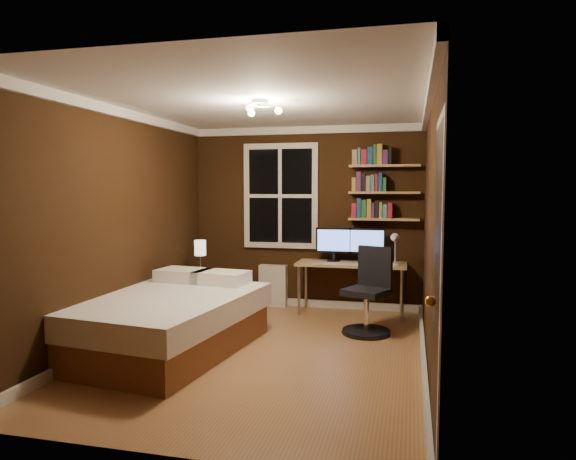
% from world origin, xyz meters
% --- Properties ---
extents(floor, '(4.20, 4.20, 0.00)m').
position_xyz_m(floor, '(0.00, 0.00, 0.00)').
color(floor, olive).
rests_on(floor, ground).
extents(wall_back, '(3.20, 0.04, 2.50)m').
position_xyz_m(wall_back, '(0.00, 2.10, 1.25)').
color(wall_back, black).
rests_on(wall_back, ground).
extents(wall_left, '(0.04, 4.20, 2.50)m').
position_xyz_m(wall_left, '(-1.60, 0.00, 1.25)').
color(wall_left, black).
rests_on(wall_left, ground).
extents(wall_right, '(0.04, 4.20, 2.50)m').
position_xyz_m(wall_right, '(1.60, 0.00, 1.25)').
color(wall_right, black).
rests_on(wall_right, ground).
extents(ceiling, '(3.20, 4.20, 0.02)m').
position_xyz_m(ceiling, '(0.00, 0.00, 2.50)').
color(ceiling, white).
rests_on(ceiling, wall_back).
extents(window, '(1.06, 0.06, 1.46)m').
position_xyz_m(window, '(-0.35, 2.06, 1.55)').
color(window, silver).
rests_on(window, wall_back).
extents(door, '(0.03, 0.82, 2.05)m').
position_xyz_m(door, '(1.59, -1.55, 1.02)').
color(door, black).
rests_on(door, ground).
extents(door_knob, '(0.06, 0.06, 0.06)m').
position_xyz_m(door_knob, '(1.55, -1.85, 1.00)').
color(door_knob, gold).
rests_on(door_knob, door).
extents(ceiling_fixture, '(0.44, 0.44, 0.18)m').
position_xyz_m(ceiling_fixture, '(0.00, -0.10, 2.40)').
color(ceiling_fixture, beige).
rests_on(ceiling_fixture, ceiling).
extents(bookshelf_lower, '(0.92, 0.22, 0.03)m').
position_xyz_m(bookshelf_lower, '(1.08, 1.98, 1.25)').
color(bookshelf_lower, tan).
rests_on(bookshelf_lower, wall_back).
extents(books_row_lower, '(0.54, 0.16, 0.23)m').
position_xyz_m(books_row_lower, '(1.08, 1.98, 1.38)').
color(books_row_lower, maroon).
rests_on(books_row_lower, bookshelf_lower).
extents(bookshelf_middle, '(0.92, 0.22, 0.03)m').
position_xyz_m(bookshelf_middle, '(1.08, 1.98, 1.60)').
color(bookshelf_middle, tan).
rests_on(bookshelf_middle, wall_back).
extents(books_row_middle, '(0.48, 0.16, 0.23)m').
position_xyz_m(books_row_middle, '(1.08, 1.98, 1.73)').
color(books_row_middle, navy).
rests_on(books_row_middle, bookshelf_middle).
extents(bookshelf_upper, '(0.92, 0.22, 0.03)m').
position_xyz_m(bookshelf_upper, '(1.08, 1.98, 1.95)').
color(bookshelf_upper, tan).
rests_on(bookshelf_upper, wall_back).
extents(books_row_upper, '(0.48, 0.16, 0.23)m').
position_xyz_m(books_row_upper, '(1.08, 1.98, 2.08)').
color(books_row_upper, '#265932').
rests_on(books_row_upper, bookshelf_upper).
extents(bed, '(1.76, 2.27, 0.71)m').
position_xyz_m(bed, '(-1.00, -0.19, 0.31)').
color(bed, brown).
rests_on(bed, ground).
extents(nightstand, '(0.47, 0.47, 0.55)m').
position_xyz_m(nightstand, '(-1.24, 1.30, 0.27)').
color(nightstand, brown).
rests_on(nightstand, ground).
extents(bedside_lamp, '(0.15, 0.15, 0.44)m').
position_xyz_m(bedside_lamp, '(-1.24, 1.30, 0.76)').
color(bedside_lamp, white).
rests_on(bedside_lamp, nightstand).
extents(radiator, '(0.39, 0.14, 0.58)m').
position_xyz_m(radiator, '(-0.44, 1.99, 0.29)').
color(radiator, beige).
rests_on(radiator, ground).
extents(desk, '(1.43, 0.54, 0.68)m').
position_xyz_m(desk, '(0.68, 1.81, 0.62)').
color(desk, tan).
rests_on(desk, ground).
extents(monitor_left, '(0.48, 0.12, 0.45)m').
position_xyz_m(monitor_left, '(0.43, 1.88, 0.91)').
color(monitor_left, black).
rests_on(monitor_left, desk).
extents(monitor_right, '(0.48, 0.12, 0.45)m').
position_xyz_m(monitor_right, '(0.87, 1.88, 0.91)').
color(monitor_right, black).
rests_on(monitor_right, desk).
extents(desk_lamp, '(0.14, 0.32, 0.44)m').
position_xyz_m(desk_lamp, '(1.24, 1.64, 0.90)').
color(desk_lamp, silver).
rests_on(desk_lamp, desk).
extents(office_chair, '(0.58, 0.58, 0.99)m').
position_xyz_m(office_chair, '(0.98, 0.93, 0.37)').
color(office_chair, black).
rests_on(office_chair, ground).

